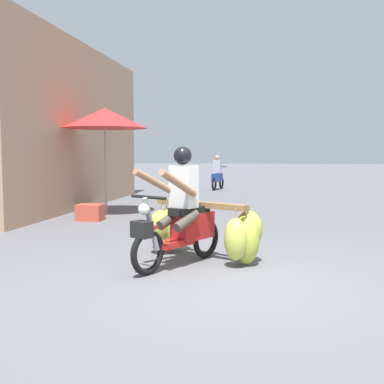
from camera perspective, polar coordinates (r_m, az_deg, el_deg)
ground_plane at (r=5.35m, az=4.64°, el=-11.39°), size 120.00×120.00×0.00m
motorbike_main_loaded at (r=6.44m, az=0.09°, el=-4.17°), size 1.79×1.95×1.58m
motorbike_distant_ahead_left at (r=18.77m, az=3.16°, el=2.03°), size 0.53×1.61×1.40m
shopfront_building at (r=13.95m, az=-20.90°, el=7.45°), size 4.28×8.82×4.40m
market_umbrella_near_shop at (r=11.44m, az=-10.73°, el=8.98°), size 2.03×2.03×2.58m
produce_crate at (r=10.45m, az=-12.51°, el=-2.48°), size 0.56×0.40×0.36m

